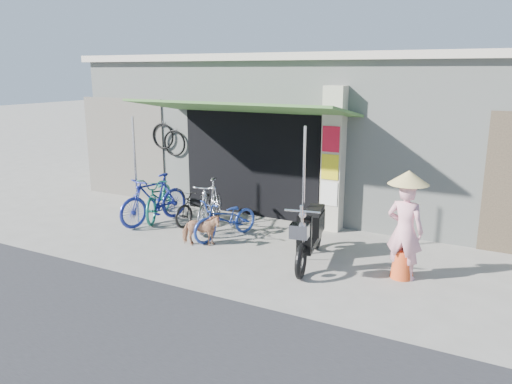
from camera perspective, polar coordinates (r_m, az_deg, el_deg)
The scene contains 13 objects.
ground at distance 9.04m, azimuth -1.89°, elevation -7.65°, with size 80.00×80.00×0.00m, color gray.
bicycle_shop at distance 13.15m, azimuth 9.27°, elevation 7.19°, with size 12.30×5.30×3.66m.
shop_pillar at distance 10.45m, azimuth 8.87°, elevation 3.68°, with size 0.42×0.44×3.00m.
awning at distance 10.30m, azimuth -1.84°, elevation 9.39°, with size 4.60×1.88×2.72m.
neighbour_left at distance 13.65m, azimuth -14.84°, elevation 4.89°, with size 2.60×0.06×2.60m, color #6B665B.
bike_teal at distance 11.57m, azimuth -10.98°, elevation -0.52°, with size 0.66×1.88×0.99m, color #18705B.
bike_blue at distance 11.17m, azimuth -11.57°, elevation -0.83°, with size 0.51×1.80×1.08m, color navy.
bike_black at distance 11.07m, azimuth -6.44°, elevation -1.48°, with size 0.54×1.54×0.81m, color black.
bike_silver at distance 10.67m, azimuth -5.29°, elevation -1.39°, with size 0.49×1.73×1.04m, color silver.
bike_navy at distance 10.00m, azimuth -3.46°, elevation -3.07°, with size 0.54×1.55×0.81m, color navy.
street_dog at distance 9.64m, azimuth -6.32°, elevation -4.35°, with size 0.34×0.75×0.63m, color #988450.
moped at distance 8.79m, azimuth 6.25°, elevation -4.74°, with size 0.69×2.01×1.15m.
nun at distance 8.31m, azimuth 16.68°, elevation -3.74°, with size 0.64×0.64×1.79m.
Camera 1 is at (4.22, -7.28, 3.30)m, focal length 35.00 mm.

